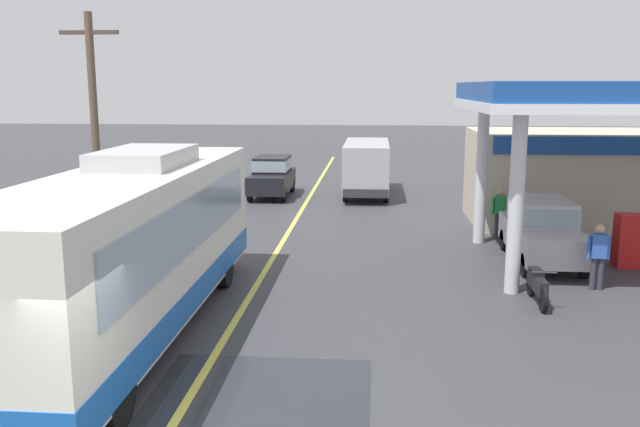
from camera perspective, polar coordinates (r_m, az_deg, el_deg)
ground at (r=28.37m, az=-1.37°, el=0.63°), size 120.00×120.00×0.00m
lane_divider_stripe at (r=23.50m, az=-2.65°, el=-1.50°), size 0.16×50.00×0.01m
coach_bus_main at (r=14.09m, az=-15.66°, el=-3.06°), size 2.60×11.04×3.69m
gas_station_roadside at (r=24.26m, az=21.75°, el=4.41°), size 9.10×11.95×5.10m
car_at_pump at (r=20.20m, az=18.32°, el=-1.14°), size 1.70×4.20×1.82m
minibus_opposing_lane at (r=31.23m, az=3.97°, el=4.27°), size 2.04×6.13×2.44m
motorcycle_parked_forecourt at (r=16.49m, az=17.97°, el=-5.78°), size 0.55×1.80×0.92m
pedestrian_near_pump at (r=23.11m, az=15.03°, el=0.28°), size 0.55×0.22×1.66m
pedestrian_by_shop at (r=17.95m, az=22.55°, el=-3.14°), size 0.55×0.22×1.66m
car_trailing_behind_bus at (r=30.91m, az=-4.09°, el=3.35°), size 1.70×4.20×1.82m
utility_pole_roadside at (r=21.79m, az=-18.58°, el=6.97°), size 1.80×0.24×7.17m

